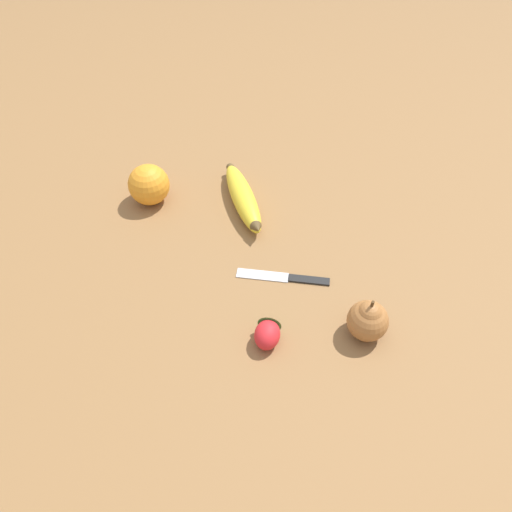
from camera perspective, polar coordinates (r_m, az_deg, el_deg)
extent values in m
plane|color=olive|center=(0.96, -2.82, 0.59)|extent=(3.00, 3.00, 0.00)
ellipsoid|color=yellow|center=(1.04, -1.50, 6.71)|extent=(0.12, 0.22, 0.04)
cone|color=brown|center=(0.96, 0.14, 3.18)|extent=(0.03, 0.04, 0.03)
sphere|color=brown|center=(1.12, -2.97, 10.10)|extent=(0.02, 0.02, 0.02)
sphere|color=orange|center=(1.06, -12.14, 7.97)|extent=(0.09, 0.09, 0.09)
sphere|color=#A36633|center=(0.84, 12.63, -7.24)|extent=(0.07, 0.07, 0.07)
sphere|color=#A36633|center=(0.82, 12.85, -6.48)|extent=(0.04, 0.04, 0.04)
cylinder|color=#4C3319|center=(0.80, 13.14, -5.42)|extent=(0.01, 0.01, 0.02)
ellipsoid|color=red|center=(0.82, 1.29, -8.99)|extent=(0.05, 0.06, 0.04)
cone|color=#3D8438|center=(0.83, 1.61, -7.56)|extent=(0.04, 0.02, 0.04)
cube|color=silver|center=(0.92, 0.75, -2.18)|extent=(0.10, 0.03, 0.00)
cube|color=black|center=(0.91, 6.08, -2.66)|extent=(0.08, 0.02, 0.01)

